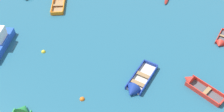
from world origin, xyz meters
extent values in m
cube|color=#4C4C51|center=(8.26, 18.81, 0.06)|extent=(3.00, 2.88, 0.11)
cube|color=red|center=(7.87, 18.39, 0.22)|extent=(2.41, 2.23, 0.45)
cube|color=red|center=(8.65, 19.24, 0.22)|extent=(2.41, 2.23, 0.45)
cube|color=red|center=(9.44, 17.73, 0.22)|extent=(0.85, 0.91, 0.45)
cone|color=red|center=(7.03, 19.94, 0.25)|extent=(1.29, 1.31, 1.11)
cube|color=#937047|center=(8.38, 18.70, 0.31)|extent=(0.94, 0.99, 0.03)
cube|color=beige|center=(2.93, 19.93, 0.05)|extent=(2.80, 3.85, 0.10)
cube|color=navy|center=(3.56, 19.62, 0.21)|extent=(1.77, 3.45, 0.42)
cube|color=navy|center=(2.30, 20.25, 0.21)|extent=(1.77, 3.45, 0.42)
cube|color=navy|center=(3.78, 21.64, 0.21)|extent=(1.29, 0.74, 0.42)
cone|color=navy|center=(2.05, 18.16, 0.23)|extent=(1.59, 1.38, 1.34)
cube|color=#937047|center=(3.02, 20.11, 0.29)|extent=(1.30, 0.91, 0.03)
cube|color=#937047|center=(2.52, 19.12, 0.29)|extent=(1.30, 0.91, 0.03)
cone|color=#288C3D|center=(-6.53, 15.74, 0.20)|extent=(1.34, 0.83, 1.30)
cube|color=#4C4C51|center=(11.76, 26.36, 0.04)|extent=(2.08, 2.80, 0.08)
cube|color=red|center=(11.34, 26.59, 0.15)|extent=(1.41, 2.50, 0.30)
cone|color=red|center=(11.06, 25.07, 0.17)|extent=(1.11, 1.01, 0.91)
cube|color=#937047|center=(11.83, 26.49, 0.21)|extent=(0.89, 0.67, 0.03)
cube|color=#99754C|center=(-7.61, 31.35, 0.06)|extent=(1.91, 4.01, 0.12)
cube|color=orange|center=(-8.32, 31.24, 0.23)|extent=(0.68, 3.99, 0.46)
cube|color=orange|center=(-6.89, 31.45, 0.23)|extent=(0.68, 3.99, 0.46)
cube|color=orange|center=(-7.31, 29.36, 0.23)|extent=(1.42, 0.36, 0.46)
cube|color=#937047|center=(-7.58, 31.14, 0.32)|extent=(1.34, 0.60, 0.03)
sphere|color=yellow|center=(-7.03, 22.68, 0.00)|extent=(0.44, 0.44, 0.44)
sphere|color=orange|center=(-2.09, 17.22, 0.00)|extent=(0.43, 0.43, 0.43)
camera|label=1|loc=(1.31, 5.96, 16.06)|focal=37.21mm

